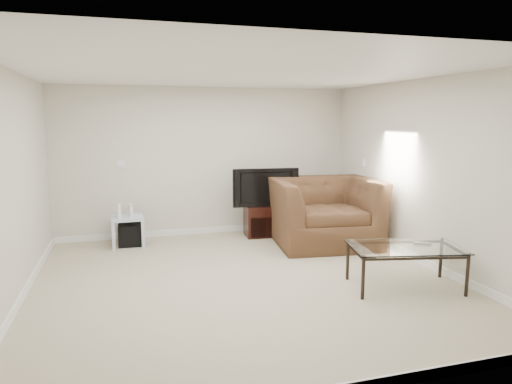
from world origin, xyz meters
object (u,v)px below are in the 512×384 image
object	(u,v)px
subwoofer	(130,235)
tv_stand	(264,220)
coffee_table	(405,267)
television	(264,187)
side_table	(128,231)
recliner	(325,201)

from	to	relation	value
subwoofer	tv_stand	bearing A→B (deg)	-0.52
coffee_table	subwoofer	bearing A→B (deg)	137.41
television	coffee_table	bearing A→B (deg)	-67.44
tv_stand	coffee_table	world-z (taller)	tv_stand
side_table	recliner	size ratio (longest dim) A/B	0.30
side_table	recliner	bearing A→B (deg)	-14.42
television	recliner	world-z (taller)	recliner
recliner	coffee_table	distance (m)	2.08
television	side_table	bearing A→B (deg)	-175.37
tv_stand	recliner	bearing A→B (deg)	-41.52
television	coffee_table	world-z (taller)	television
side_table	coffee_table	size ratio (longest dim) A/B	0.38
tv_stand	recliner	size ratio (longest dim) A/B	0.40
side_table	coffee_table	world-z (taller)	coffee_table
tv_stand	subwoofer	bearing A→B (deg)	-176.64
side_table	recliner	distance (m)	3.13
subwoofer	coffee_table	bearing A→B (deg)	-42.59
tv_stand	recliner	distance (m)	1.17
side_table	subwoofer	world-z (taller)	side_table
television	subwoofer	xyz separation A→B (m)	(-2.20, 0.05, -0.68)
coffee_table	recliner	bearing A→B (deg)	92.79
tv_stand	coffee_table	bearing A→B (deg)	-69.07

